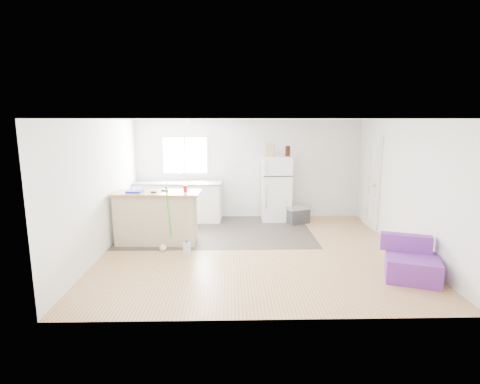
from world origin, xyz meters
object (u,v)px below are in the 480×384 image
at_px(kitchen_cabinets, 179,201).
at_px(cardboard_box, 270,150).
at_px(red_cup, 185,188).
at_px(peninsula, 156,217).
at_px(mop, 165,238).
at_px(refrigerator, 276,188).
at_px(cooler, 297,214).
at_px(bottle_left, 287,151).
at_px(bottle_right, 289,151).
at_px(blue_tray, 135,192).
at_px(cleaner_jug, 187,249).
at_px(purple_seat, 411,264).

height_order(kitchen_cabinets, cardboard_box, cardboard_box).
bearing_deg(red_cup, kitchen_cabinets, 102.75).
distance_m(peninsula, mop, 0.58).
distance_m(refrigerator, cardboard_box, 0.94).
bearing_deg(mop, refrigerator, 47.17).
bearing_deg(mop, cooler, 38.02).
bearing_deg(cardboard_box, cooler, -19.03).
relative_size(mop, bottle_left, 4.90).
bearing_deg(cardboard_box, refrigerator, 21.23).
xyz_separation_m(cooler, bottle_right, (-0.20, 0.23, 1.47)).
height_order(cooler, blue_tray, blue_tray).
relative_size(blue_tray, cardboard_box, 1.00).
bearing_deg(cooler, bottle_left, 119.53).
height_order(mop, bottle_right, bottle_right).
distance_m(cleaner_jug, cardboard_box, 3.30).
height_order(cooler, mop, mop).
height_order(refrigerator, mop, refrigerator).
bearing_deg(red_cup, bottle_right, 35.72).
relative_size(purple_seat, bottle_right, 3.83).
xyz_separation_m(mop, red_cup, (0.34, 0.48, 0.85)).
distance_m(purple_seat, cleaner_jug, 3.71).
height_order(purple_seat, mop, mop).
relative_size(refrigerator, bottle_left, 6.21).
bearing_deg(purple_seat, blue_tray, 179.97).
relative_size(purple_seat, bottle_left, 3.83).
height_order(cooler, bottle_right, bottle_right).
bearing_deg(bottle_left, refrigerator, 156.36).
relative_size(kitchen_cabinets, bottle_right, 8.57).
height_order(purple_seat, cardboard_box, cardboard_box).
bearing_deg(mop, kitchen_cabinets, 95.37).
distance_m(kitchen_cabinets, cleaner_jug, 2.48).
bearing_deg(cleaner_jug, bottle_left, 52.92).
bearing_deg(blue_tray, bottle_left, 27.79).
height_order(peninsula, cleaner_jug, peninsula).
bearing_deg(bottle_right, cleaner_jug, -132.59).
bearing_deg(bottle_left, kitchen_cabinets, 177.59).
xyz_separation_m(purple_seat, bottle_left, (-1.45, 3.38, 1.45)).
relative_size(mop, bottle_right, 4.90).
relative_size(kitchen_cabinets, blue_tray, 7.14).
xyz_separation_m(kitchen_cabinets, cleaner_jug, (0.47, -2.41, -0.36)).
xyz_separation_m(purple_seat, mop, (-3.98, 1.32, 0.01)).
height_order(mop, bottle_left, bottle_left).
xyz_separation_m(blue_tray, bottle_left, (3.14, 1.66, 0.63)).
xyz_separation_m(refrigerator, red_cup, (-1.97, -1.67, 0.31)).
distance_m(cleaner_jug, red_cup, 1.21).
xyz_separation_m(red_cup, blue_tray, (-0.95, -0.08, -0.04)).
height_order(kitchen_cabinets, bottle_right, bottle_right).
bearing_deg(purple_seat, cooler, 131.02).
relative_size(peninsula, blue_tray, 5.64).
relative_size(cleaner_jug, bottle_left, 1.10).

